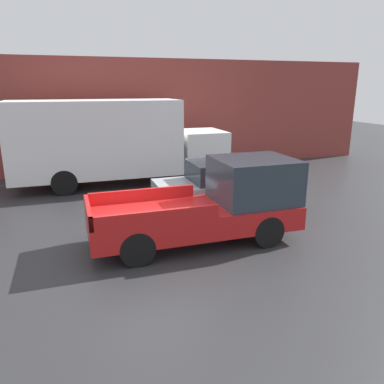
# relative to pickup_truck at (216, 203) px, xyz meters

# --- Properties ---
(ground_plane) EXTENTS (60.00, 60.00, 0.00)m
(ground_plane) POSITION_rel_pickup_truck_xyz_m (-1.85, 0.01, -0.99)
(ground_plane) COLOR #2D2D30
(building_wall) EXTENTS (28.00, 0.15, 5.19)m
(building_wall) POSITION_rel_pickup_truck_xyz_m (-1.85, 9.24, 1.60)
(building_wall) COLOR brown
(building_wall) RESTS_ON ground
(pickup_truck) EXTENTS (5.34, 2.01, 2.12)m
(pickup_truck) POSITION_rel_pickup_truck_xyz_m (0.00, 0.00, 0.00)
(pickup_truck) COLOR red
(pickup_truck) RESTS_ON ground
(car) EXTENTS (4.63, 1.92, 1.51)m
(car) POSITION_rel_pickup_truck_xyz_m (1.43, 2.74, -0.22)
(car) COLOR #B7BABF
(car) RESTS_ON ground
(delivery_truck) EXTENTS (8.66, 2.40, 3.41)m
(delivery_truck) POSITION_rel_pickup_truck_xyz_m (-1.85, 6.73, 0.83)
(delivery_truck) COLOR white
(delivery_truck) RESTS_ON ground
(newspaper_box) EXTENTS (0.45, 0.40, 1.12)m
(newspaper_box) POSITION_rel_pickup_truck_xyz_m (0.94, 8.92, -0.43)
(newspaper_box) COLOR gold
(newspaper_box) RESTS_ON ground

